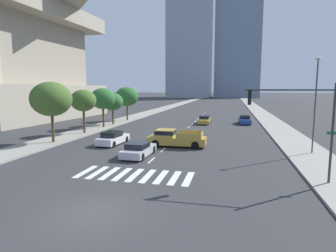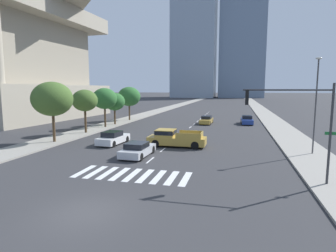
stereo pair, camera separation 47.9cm
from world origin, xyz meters
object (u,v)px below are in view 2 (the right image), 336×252
object	(u,v)px
street_lamp_east	(316,99)
street_tree_third	(105,99)
pickup_truck	(174,138)
street_tree_fifth	(129,97)
traffic_signal_near	(297,114)
street_tree_nearest	(52,99)
sedan_blue_0	(247,120)
sedan_silver_3	(138,150)
sedan_gold_2	(206,120)
street_tree_fourth	(114,102)
street_tree_second	(85,101)
sedan_white_1	(113,138)

from	to	relation	value
street_lamp_east	street_tree_third	size ratio (longest dim) A/B	1.44
pickup_truck	street_tree_fifth	world-z (taller)	street_tree_fifth
traffic_signal_near	street_tree_nearest	size ratio (longest dim) A/B	0.94
sedan_blue_0	sedan_silver_3	size ratio (longest dim) A/B	1.07
sedan_gold_2	street_tree_third	xyz separation A→B (m)	(-13.92, -8.39, 3.69)
street_tree_nearest	street_tree_third	bearing A→B (deg)	90.00
sedan_blue_0	street_lamp_east	bearing A→B (deg)	10.84
street_tree_fourth	street_tree_fifth	size ratio (longest dim) A/B	0.84
sedan_blue_0	sedan_gold_2	xyz separation A→B (m)	(-6.41, -1.17, -0.04)
traffic_signal_near	street_tree_fifth	bearing A→B (deg)	-53.05
traffic_signal_near	street_tree_second	bearing A→B (deg)	-32.83
street_lamp_east	street_tree_fourth	size ratio (longest dim) A/B	1.65
sedan_white_1	sedan_gold_2	distance (m)	20.86
traffic_signal_near	street_tree_fifth	xyz separation A→B (m)	(-22.09, 29.37, 0.09)
pickup_truck	sedan_silver_3	size ratio (longest dim) A/B	1.34
sedan_blue_0	pickup_truck	bearing A→B (deg)	-22.85
sedan_blue_0	street_tree_second	world-z (taller)	street_tree_second
sedan_white_1	street_tree_fifth	xyz separation A→B (m)	(-6.31, 20.64, 3.69)
street_tree_nearest	street_tree_second	bearing A→B (deg)	90.00
street_lamp_east	sedan_silver_3	bearing A→B (deg)	-164.58
sedan_blue_0	sedan_white_1	distance (m)	24.91
traffic_signal_near	street_tree_second	world-z (taller)	traffic_signal_near
street_tree_nearest	sedan_white_1	bearing A→B (deg)	8.18
sedan_blue_0	street_tree_nearest	xyz separation A→B (m)	(-20.33, -21.49, 4.01)
sedan_silver_3	street_tree_fifth	size ratio (longest dim) A/B	0.73
street_lamp_east	sedan_white_1	bearing A→B (deg)	178.87
sedan_gold_2	sedan_silver_3	world-z (taller)	sedan_gold_2
traffic_signal_near	street_tree_fourth	xyz separation A→B (m)	(-22.09, 23.14, -0.54)
sedan_blue_0	street_tree_fourth	distance (m)	21.46
street_tree_nearest	street_tree_third	world-z (taller)	street_tree_nearest
sedan_gold_2	street_lamp_east	distance (m)	23.15
street_tree_third	sedan_blue_0	bearing A→B (deg)	25.19
street_tree_second	street_tree_fifth	world-z (taller)	street_tree_fifth
pickup_truck	sedan_white_1	size ratio (longest dim) A/B	1.30
traffic_signal_near	street_tree_nearest	xyz separation A→B (m)	(-22.09, 7.83, 0.42)
sedan_blue_0	street_tree_third	distance (m)	22.76
sedan_silver_3	street_tree_third	distance (m)	19.07
street_lamp_east	street_tree_fourth	xyz separation A→B (m)	(-25.16, 14.78, -1.16)
sedan_blue_0	street_tree_third	bearing A→B (deg)	-66.96
sedan_silver_3	street_tree_third	xyz separation A→B (m)	(-10.58, 15.42, 3.71)
street_tree_nearest	street_tree_fourth	bearing A→B (deg)	90.00
sedan_blue_0	street_tree_second	size ratio (longest dim) A/B	0.84
pickup_truck	street_tree_fifth	size ratio (longest dim) A/B	0.97
pickup_truck	street_tree_third	distance (m)	16.92
street_tree_nearest	street_tree_fifth	size ratio (longest dim) A/B	1.07
sedan_silver_3	traffic_signal_near	distance (m)	12.84
street_tree_third	street_tree_fourth	distance (m)	3.43
sedan_gold_2	traffic_signal_near	world-z (taller)	traffic_signal_near
street_lamp_east	street_tree_second	world-z (taller)	street_lamp_east
street_tree_second	street_tree_fourth	xyz separation A→B (m)	(0.00, 8.89, -0.53)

